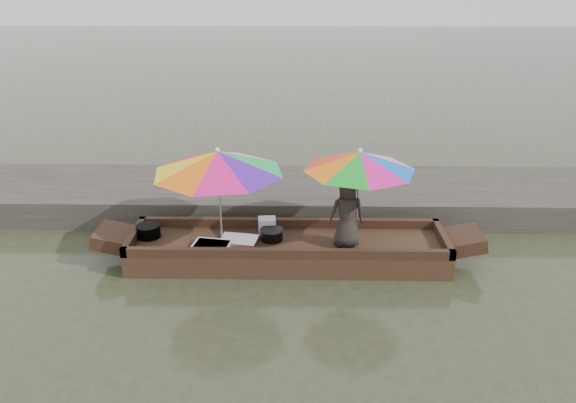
{
  "coord_description": "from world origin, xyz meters",
  "views": [
    {
      "loc": [
        0.14,
        -8.0,
        4.37
      ],
      "look_at": [
        0.0,
        0.1,
        1.0
      ],
      "focal_mm": 35.0,
      "sensor_mm": 36.0,
      "label": 1
    }
  ],
  "objects_px": {
    "cooking_pot": "(148,231)",
    "supply_bag": "(267,225)",
    "tray_crayfish": "(212,246)",
    "charcoal_grill": "(272,235)",
    "umbrella_stern": "(358,197)",
    "umbrella_bow": "(220,196)",
    "tray_scallop": "(239,240)",
    "vendor": "(347,213)",
    "boat_hull": "(288,251)"
  },
  "relations": [
    {
      "from": "tray_scallop",
      "to": "boat_hull",
      "type": "bearing_deg",
      "value": 2.17
    },
    {
      "from": "cooking_pot",
      "to": "charcoal_grill",
      "type": "xyz_separation_m",
      "value": [
        2.0,
        -0.07,
        -0.02
      ]
    },
    {
      "from": "cooking_pot",
      "to": "vendor",
      "type": "height_order",
      "value": "vendor"
    },
    {
      "from": "tray_scallop",
      "to": "umbrella_stern",
      "type": "bearing_deg",
      "value": 0.91
    },
    {
      "from": "tray_crayfish",
      "to": "charcoal_grill",
      "type": "relative_size",
      "value": 1.67
    },
    {
      "from": "supply_bag",
      "to": "vendor",
      "type": "xyz_separation_m",
      "value": [
        1.25,
        -0.45,
        0.43
      ]
    },
    {
      "from": "cooking_pot",
      "to": "tray_crayfish",
      "type": "height_order",
      "value": "cooking_pot"
    },
    {
      "from": "tray_crayfish",
      "to": "vendor",
      "type": "bearing_deg",
      "value": 3.96
    },
    {
      "from": "cooking_pot",
      "to": "supply_bag",
      "type": "distance_m",
      "value": 1.92
    },
    {
      "from": "tray_crayfish",
      "to": "umbrella_stern",
      "type": "xyz_separation_m",
      "value": [
        2.25,
        0.28,
        0.73
      ]
    },
    {
      "from": "tray_scallop",
      "to": "umbrella_bow",
      "type": "relative_size",
      "value": 0.29
    },
    {
      "from": "charcoal_grill",
      "to": "supply_bag",
      "type": "distance_m",
      "value": 0.27
    },
    {
      "from": "cooking_pot",
      "to": "umbrella_stern",
      "type": "xyz_separation_m",
      "value": [
        3.34,
        -0.14,
        0.67
      ]
    },
    {
      "from": "charcoal_grill",
      "to": "umbrella_bow",
      "type": "relative_size",
      "value": 0.17
    },
    {
      "from": "supply_bag",
      "to": "umbrella_stern",
      "type": "relative_size",
      "value": 0.16
    },
    {
      "from": "tray_crayfish",
      "to": "supply_bag",
      "type": "distance_m",
      "value": 1.02
    },
    {
      "from": "charcoal_grill",
      "to": "vendor",
      "type": "bearing_deg",
      "value": -9.88
    },
    {
      "from": "umbrella_bow",
      "to": "vendor",
      "type": "bearing_deg",
      "value": -3.87
    },
    {
      "from": "tray_scallop",
      "to": "supply_bag",
      "type": "distance_m",
      "value": 0.56
    },
    {
      "from": "charcoal_grill",
      "to": "supply_bag",
      "type": "height_order",
      "value": "supply_bag"
    },
    {
      "from": "supply_bag",
      "to": "cooking_pot",
      "type": "bearing_deg",
      "value": -174.54
    },
    {
      "from": "boat_hull",
      "to": "tray_crayfish",
      "type": "xyz_separation_m",
      "value": [
        -1.17,
        -0.28,
        0.22
      ]
    },
    {
      "from": "tray_crayfish",
      "to": "supply_bag",
      "type": "bearing_deg",
      "value": 35.87
    },
    {
      "from": "tray_scallop",
      "to": "umbrella_stern",
      "type": "xyz_separation_m",
      "value": [
        1.85,
        0.03,
        0.74
      ]
    },
    {
      "from": "cooking_pot",
      "to": "umbrella_bow",
      "type": "xyz_separation_m",
      "value": [
        1.21,
        -0.14,
        0.67
      ]
    },
    {
      "from": "cooking_pot",
      "to": "tray_crayfish",
      "type": "bearing_deg",
      "value": -20.84
    },
    {
      "from": "cooking_pot",
      "to": "tray_scallop",
      "type": "xyz_separation_m",
      "value": [
        1.48,
        -0.17,
        -0.07
      ]
    },
    {
      "from": "boat_hull",
      "to": "vendor",
      "type": "height_order",
      "value": "vendor"
    },
    {
      "from": "tray_crayfish",
      "to": "vendor",
      "type": "relative_size",
      "value": 0.52
    },
    {
      "from": "cooking_pot",
      "to": "vendor",
      "type": "bearing_deg",
      "value": -4.87
    },
    {
      "from": "boat_hull",
      "to": "umbrella_bow",
      "type": "xyz_separation_m",
      "value": [
        -1.05,
        0.0,
        0.95
      ]
    },
    {
      "from": "tray_crayfish",
      "to": "supply_bag",
      "type": "xyz_separation_m",
      "value": [
        0.82,
        0.6,
        0.09
      ]
    },
    {
      "from": "umbrella_bow",
      "to": "tray_scallop",
      "type": "bearing_deg",
      "value": -6.09
    },
    {
      "from": "tray_crayfish",
      "to": "umbrella_bow",
      "type": "relative_size",
      "value": 0.29
    },
    {
      "from": "boat_hull",
      "to": "tray_crayfish",
      "type": "bearing_deg",
      "value": -166.74
    },
    {
      "from": "tray_scallop",
      "to": "supply_bag",
      "type": "height_order",
      "value": "supply_bag"
    },
    {
      "from": "vendor",
      "to": "umbrella_stern",
      "type": "height_order",
      "value": "umbrella_stern"
    },
    {
      "from": "cooking_pot",
      "to": "charcoal_grill",
      "type": "distance_m",
      "value": 2.0
    },
    {
      "from": "tray_crayfish",
      "to": "umbrella_stern",
      "type": "distance_m",
      "value": 2.38
    },
    {
      "from": "supply_bag",
      "to": "charcoal_grill",
      "type": "bearing_deg",
      "value": -70.15
    },
    {
      "from": "tray_scallop",
      "to": "vendor",
      "type": "height_order",
      "value": "vendor"
    },
    {
      "from": "umbrella_bow",
      "to": "umbrella_stern",
      "type": "xyz_separation_m",
      "value": [
        2.13,
        0.0,
        0.0
      ]
    },
    {
      "from": "boat_hull",
      "to": "tray_scallop",
      "type": "relative_size",
      "value": 8.61
    },
    {
      "from": "umbrella_bow",
      "to": "cooking_pot",
      "type": "bearing_deg",
      "value": 173.51
    },
    {
      "from": "charcoal_grill",
      "to": "umbrella_bow",
      "type": "height_order",
      "value": "umbrella_bow"
    },
    {
      "from": "cooking_pot",
      "to": "supply_bag",
      "type": "relative_size",
      "value": 1.37
    },
    {
      "from": "boat_hull",
      "to": "supply_bag",
      "type": "distance_m",
      "value": 0.56
    },
    {
      "from": "tray_crayfish",
      "to": "tray_scallop",
      "type": "height_order",
      "value": "tray_crayfish"
    },
    {
      "from": "boat_hull",
      "to": "vendor",
      "type": "relative_size",
      "value": 4.47
    },
    {
      "from": "supply_bag",
      "to": "tray_crayfish",
      "type": "bearing_deg",
      "value": -144.13
    }
  ]
}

